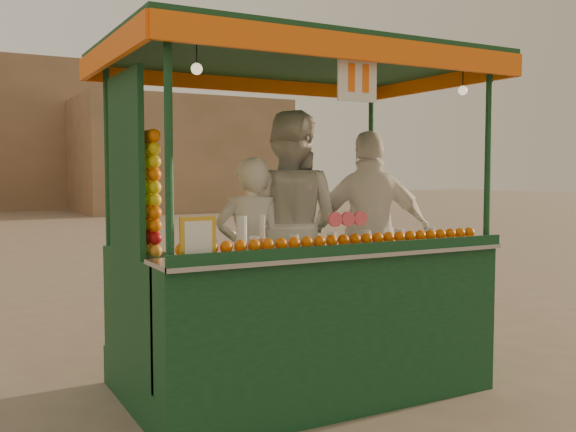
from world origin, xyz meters
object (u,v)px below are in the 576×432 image
vendor_middle (289,226)px  vendor_right (371,234)px  vendor_left (250,254)px  juice_cart (295,284)px

vendor_middle → vendor_right: size_ratio=1.08×
vendor_left → vendor_middle: 0.47m
vendor_middle → vendor_right: 0.74m
juice_cart → vendor_middle: (0.17, 0.41, 0.42)m
juice_cart → vendor_middle: size_ratio=1.53×
vendor_left → vendor_middle: (0.41, 0.10, 0.20)m
juice_cart → vendor_middle: juice_cart is taller
juice_cart → vendor_right: bearing=12.6°
vendor_middle → vendor_right: bearing=-151.2°
vendor_left → vendor_middle: bearing=-152.2°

